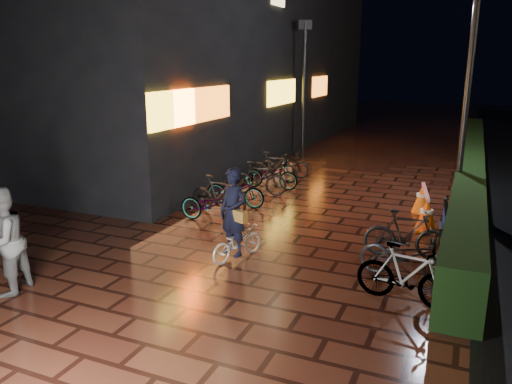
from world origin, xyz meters
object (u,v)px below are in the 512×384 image
at_px(cyclist, 235,226).
at_px(bystander_person, 3,242).
at_px(traffic_barrier, 424,206).
at_px(cart_assembly, 454,221).

bearing_deg(cyclist, bystander_person, -135.19).
distance_m(cyclist, traffic_barrier, 5.04).
bearing_deg(bystander_person, cyclist, 125.64).
relative_size(bystander_person, traffic_barrier, 0.94).
height_order(cyclist, cart_assembly, cyclist).
xyz_separation_m(bystander_person, cyclist, (2.81, 2.80, -0.22)).
relative_size(bystander_person, cyclist, 0.99).
xyz_separation_m(cyclist, traffic_barrier, (3.10, 3.96, -0.29)).
relative_size(traffic_barrier, cart_assembly, 1.68).
bearing_deg(cart_assembly, bystander_person, -142.25).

